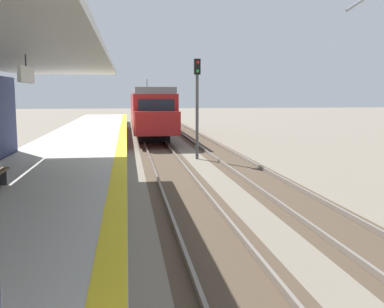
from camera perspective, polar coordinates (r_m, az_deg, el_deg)
The scene contains 5 objects.
station_platform at distance 17.48m, azimuth -16.46°, elevation -2.39°, with size 5.00×80.00×0.91m.
track_pair_nearest_platform at distance 21.39m, azimuth -3.14°, elevation -1.40°, with size 2.34×120.00×0.16m.
track_pair_middle at distance 21.95m, azimuth 5.74°, elevation -1.20°, with size 2.34×120.00×0.16m.
approaching_train at distance 37.54m, azimuth -5.41°, elevation 5.69°, with size 2.93×19.60×4.76m.
rail_signal_post at distance 23.48m, azimuth 0.66°, elevation 7.11°, with size 0.32×0.34×5.20m.
Camera 1 is at (0.03, -1.05, 3.38)m, focal length 42.00 mm.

